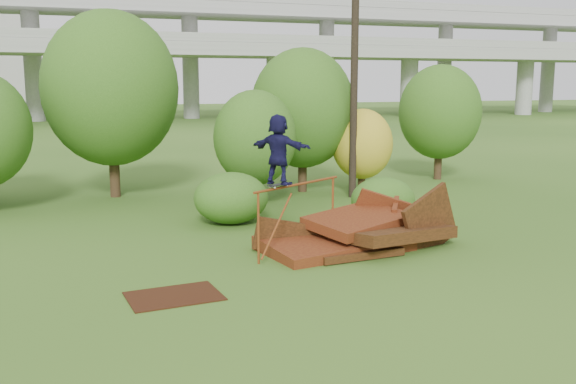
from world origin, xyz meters
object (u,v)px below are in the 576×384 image
object	(u,v)px
scrap_pile	(359,234)
skater	(278,149)
flat_plate	(174,296)
utility_pole	(354,67)

from	to	relation	value
scrap_pile	skater	world-z (taller)	skater
scrap_pile	flat_plate	distance (m)	5.86
utility_pole	scrap_pile	bearing A→B (deg)	-113.71
skater	flat_plate	bearing A→B (deg)	84.25
scrap_pile	skater	bearing A→B (deg)	-175.45
skater	flat_plate	world-z (taller)	skater
skater	utility_pole	bearing A→B (deg)	-78.26
skater	flat_plate	distance (m)	4.62
skater	flat_plate	size ratio (longest dim) A/B	0.93
scrap_pile	utility_pole	distance (m)	9.02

